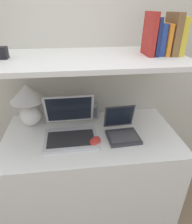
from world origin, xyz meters
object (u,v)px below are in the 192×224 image
table_lamp (28,100)px  laptop_large (70,128)px  book_navy (155,36)px  laptop_small (122,130)px  shelf_gadget (0,53)px  router_box (90,111)px  book_blue (160,39)px  book_orange (165,39)px  book_brown (172,34)px  book_red (150,34)px  computer_mouse (95,141)px  book_yellow (178,36)px

table_lamp → laptop_large: table_lamp is taller
laptop_large → book_navy: size_ratio=1.67×
laptop_small → shelf_gadget: size_ratio=3.20×
router_box → book_blue: (0.43, -0.17, 0.56)m
laptop_large → book_orange: size_ratio=1.98×
router_box → book_brown: (0.51, -0.17, 0.59)m
laptop_large → book_blue: book_blue is taller
laptop_small → book_red: (0.16, 0.11, 0.61)m
laptop_small → shelf_gadget: bearing=171.2°
router_box → book_navy: bearing=-22.9°
laptop_large → book_navy: book_navy is taller
book_orange → shelf_gadget: 1.00m
book_red → book_brown: bearing=-0.0°
computer_mouse → book_navy: size_ratio=0.59×
laptop_large → computer_mouse: laptop_large is taller
table_lamp → book_blue: size_ratio=1.76×
book_yellow → book_blue: bearing=180.0°
table_lamp → book_yellow: 1.10m
book_brown → book_red: bearing=180.0°
table_lamp → book_orange: 1.02m
shelf_gadget → book_yellow: bearing=0.0°
book_orange → book_navy: 0.07m
book_blue → shelf_gadget: bearing=180.0°
book_yellow → book_orange: (-0.08, 0.00, -0.02)m
router_box → book_orange: size_ratio=0.70×
laptop_large → shelf_gadget: bearing=169.7°
computer_mouse → book_blue: 0.77m
computer_mouse → book_brown: bearing=20.1°
computer_mouse → book_yellow: 0.85m
book_navy → laptop_small: bearing=-150.0°
router_box → shelf_gadget: size_ratio=1.66×
book_navy → computer_mouse: bearing=-154.8°
router_box → book_blue: bearing=-21.2°
table_lamp → book_brown: (0.96, -0.11, 0.45)m
book_red → book_orange: bearing=-0.0°
router_box → shelf_gadget: 0.75m
router_box → shelf_gadget: bearing=-162.8°
router_box → book_navy: size_ratio=0.59×
router_box → computer_mouse: bearing=-89.8°
book_yellow → book_blue: 0.12m
book_brown → shelf_gadget: bearing=180.0°
shelf_gadget → book_orange: bearing=0.0°
laptop_large → laptop_small: (0.36, -0.04, -0.01)m
table_lamp → router_box: (0.45, 0.05, -0.14)m
table_lamp → book_red: bearing=-8.0°
book_navy → book_brown: bearing=0.0°
laptop_small → book_yellow: 0.70m
computer_mouse → book_blue: size_ratio=0.70×
router_box → book_yellow: book_yellow is taller
computer_mouse → book_yellow: (0.55, 0.18, 0.63)m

